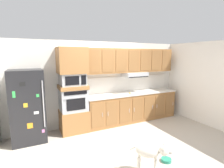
% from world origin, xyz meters
% --- Properties ---
extents(ground_plane, '(9.60, 9.60, 0.00)m').
position_xyz_m(ground_plane, '(0.00, 0.00, 0.00)').
color(ground_plane, '#B2A899').
extents(back_kitchen_wall, '(6.20, 0.12, 2.50)m').
position_xyz_m(back_kitchen_wall, '(0.00, 1.11, 1.25)').
color(back_kitchen_wall, silver).
rests_on(back_kitchen_wall, ground).
extents(side_panel_right, '(0.12, 7.10, 2.50)m').
position_xyz_m(side_panel_right, '(2.80, 0.00, 1.25)').
color(side_panel_right, white).
rests_on(side_panel_right, ground).
extents(refrigerator, '(0.76, 0.73, 1.76)m').
position_xyz_m(refrigerator, '(-2.09, 0.68, 0.88)').
color(refrigerator, black).
rests_on(refrigerator, ground).
extents(oven_base_cabinet, '(0.74, 0.62, 0.60)m').
position_xyz_m(oven_base_cabinet, '(-0.96, 0.75, 0.30)').
color(oven_base_cabinet, '#996638').
rests_on(oven_base_cabinet, ground).
extents(built_in_oven, '(0.70, 0.62, 0.60)m').
position_xyz_m(built_in_oven, '(-0.96, 0.75, 0.90)').
color(built_in_oven, '#A8AAAF').
rests_on(built_in_oven, oven_base_cabinet).
extents(appliance_mid_shelf, '(0.74, 0.62, 0.10)m').
position_xyz_m(appliance_mid_shelf, '(-0.96, 0.75, 1.25)').
color(appliance_mid_shelf, '#996638').
rests_on(appliance_mid_shelf, built_in_oven).
extents(microwave, '(0.64, 0.54, 0.32)m').
position_xyz_m(microwave, '(-0.96, 0.75, 1.46)').
color(microwave, '#A8AAAF').
rests_on(microwave, appliance_mid_shelf).
extents(appliance_upper_cabinet, '(0.74, 0.62, 0.68)m').
position_xyz_m(appliance_upper_cabinet, '(-0.96, 0.75, 1.96)').
color(appliance_upper_cabinet, '#996638').
rests_on(appliance_upper_cabinet, microwave).
extents(lower_cabinet_run, '(3.07, 0.63, 0.88)m').
position_xyz_m(lower_cabinet_run, '(0.94, 0.75, 0.44)').
color(lower_cabinet_run, '#996638').
rests_on(lower_cabinet_run, ground).
extents(countertop_slab, '(3.11, 0.64, 0.04)m').
position_xyz_m(countertop_slab, '(0.94, 0.75, 0.90)').
color(countertop_slab, beige).
rests_on(countertop_slab, lower_cabinet_run).
extents(backsplash_panel, '(3.11, 0.02, 0.50)m').
position_xyz_m(backsplash_panel, '(0.94, 1.04, 1.17)').
color(backsplash_panel, silver).
rests_on(backsplash_panel, countertop_slab).
extents(upper_cabinet_with_hood, '(3.07, 0.48, 0.88)m').
position_xyz_m(upper_cabinet_with_hood, '(0.95, 0.87, 1.90)').
color(upper_cabinet_with_hood, '#996638').
rests_on(upper_cabinet_with_hood, backsplash_panel).
extents(screwdriver, '(0.15, 0.14, 0.03)m').
position_xyz_m(screwdriver, '(0.79, 0.65, 0.93)').
color(screwdriver, yellow).
rests_on(screwdriver, countertop_slab).
extents(dog, '(0.58, 0.53, 0.57)m').
position_xyz_m(dog, '(-0.18, -1.62, 0.39)').
color(dog, beige).
rests_on(dog, ground).
extents(dog_food_bowl, '(0.20, 0.20, 0.06)m').
position_xyz_m(dog_food_bowl, '(0.33, -1.48, 0.03)').
color(dog_food_bowl, '#267F66').
rests_on(dog_food_bowl, ground).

